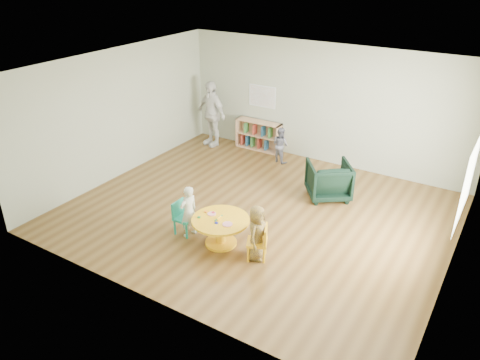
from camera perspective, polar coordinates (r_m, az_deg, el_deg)
The scene contains 11 objects.
room at distance 8.35m, azimuth 2.38°, elevation 7.30°, with size 7.10×7.00×2.80m.
activity_table at distance 8.05m, azimuth -2.38°, elevation -5.71°, with size 0.99×0.99×0.54m.
kid_chair_left at distance 8.42m, azimuth -7.00°, elevation -4.42°, with size 0.33×0.33×0.62m.
kid_chair_right at distance 7.70m, azimuth 2.42°, elevation -7.47°, with size 0.43×0.43×0.61m.
bookshelf at distance 11.96m, azimuth 2.28°, elevation 5.49°, with size 1.20×0.30×0.75m.
alphabet_poster at distance 11.74m, azimuth 2.73°, elevation 10.15°, with size 0.74×0.01×0.54m.
armchair at distance 9.70m, azimuth 10.75°, elevation -0.01°, with size 0.82×0.84×0.77m, color black.
child_left at distance 8.25m, azimuth -6.28°, elevation -3.84°, with size 0.35×0.23×0.97m, color silver.
child_right at distance 7.63m, azimuth 2.04°, elevation -6.45°, with size 0.47×0.31×0.96m, color gold.
toddler at distance 11.19m, azimuth 4.95°, elevation 4.29°, with size 0.42×0.33×0.86m, color #161A38.
adult_caretaker at distance 12.09m, azimuth -3.51°, elevation 8.10°, with size 0.99×0.41×1.68m, color white.
Camera 1 is at (3.89, -6.88, 4.60)m, focal length 35.00 mm.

